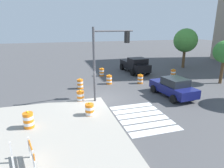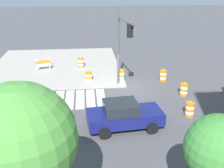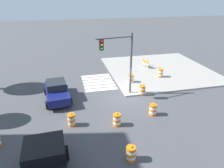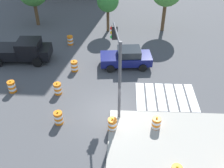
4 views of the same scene
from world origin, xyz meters
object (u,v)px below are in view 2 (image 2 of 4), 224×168
at_px(traffic_barrel_median_far, 190,109).
at_px(street_tree_streetside_near, 19,141).
at_px(traffic_barrel_near_corner, 121,75).
at_px(traffic_barrel_far_curb, 89,77).
at_px(traffic_light_pole, 123,40).
at_px(construction_barricade, 43,63).
at_px(sports_car, 124,115).
at_px(traffic_barrel_lane_center, 184,89).
at_px(traffic_barrel_opposite_curb, 163,76).
at_px(traffic_barrel_on_sidewalk, 81,63).
at_px(street_tree_streetside_mid, 219,150).

bearing_deg(traffic_barrel_median_far, street_tree_streetside_near, 45.63).
xyz_separation_m(traffic_barrel_near_corner, street_tree_streetside_near, (4.74, 15.01, 3.77)).
bearing_deg(traffic_barrel_far_curb, traffic_light_pole, 142.06).
bearing_deg(construction_barricade, sports_car, 119.14).
bearing_deg(traffic_barrel_near_corner, traffic_barrel_lane_center, 140.18).
distance_m(traffic_barrel_median_far, traffic_barrel_far_curb, 8.91).
bearing_deg(traffic_light_pole, traffic_barrel_opposite_curb, -154.67).
height_order(traffic_barrel_median_far, street_tree_streetside_near, street_tree_streetside_near).
distance_m(traffic_barrel_near_corner, traffic_barrel_lane_center, 5.46).
distance_m(sports_car, construction_barricade, 12.24).
bearing_deg(construction_barricade, street_tree_streetside_near, 96.55).
bearing_deg(traffic_light_pole, street_tree_streetside_near, 70.49).
bearing_deg(traffic_barrel_lane_center, traffic_barrel_median_far, 76.96).
relative_size(traffic_barrel_median_far, traffic_light_pole, 0.19).
bearing_deg(traffic_light_pole, traffic_barrel_near_corner, -95.15).
bearing_deg(sports_car, traffic_barrel_far_curb, -75.79).
distance_m(sports_car, traffic_barrel_lane_center, 6.53).
bearing_deg(traffic_barrel_opposite_curb, sports_car, 58.88).
relative_size(construction_barricade, street_tree_streetside_near, 0.24).
bearing_deg(sports_car, construction_barricade, -60.86).
relative_size(traffic_barrel_lane_center, traffic_barrel_opposite_curb, 1.00).
xyz_separation_m(traffic_barrel_median_far, traffic_light_pole, (3.66, -4.43, 3.46)).
height_order(sports_car, traffic_barrel_near_corner, sports_car).
distance_m(traffic_barrel_on_sidewalk, construction_barricade, 3.44).
distance_m(traffic_barrel_lane_center, traffic_light_pole, 5.74).
distance_m(traffic_barrel_near_corner, construction_barricade, 7.48).
xyz_separation_m(traffic_barrel_far_curb, traffic_barrel_on_sidewalk, (0.66, -3.60, 0.15)).
distance_m(traffic_barrel_near_corner, traffic_barrel_median_far, 7.47).
relative_size(traffic_barrel_opposite_curb, street_tree_streetside_near, 0.17).
xyz_separation_m(traffic_barrel_near_corner, traffic_barrel_lane_center, (-4.19, 3.49, 0.00)).
bearing_deg(traffic_light_pole, traffic_barrel_on_sidewalk, -60.21).
xyz_separation_m(traffic_barrel_opposite_curb, traffic_light_pole, (3.67, 1.74, 3.46)).
height_order(traffic_light_pole, street_tree_streetside_mid, traffic_light_pole).
xyz_separation_m(traffic_barrel_near_corner, street_tree_streetside_mid, (-1.14, 14.58, 2.76)).
bearing_deg(construction_barricade, traffic_barrel_opposite_curb, 161.12).
distance_m(traffic_barrel_median_far, traffic_barrel_opposite_curb, 6.17).
bearing_deg(street_tree_streetside_mid, traffic_barrel_median_far, -106.30).
bearing_deg(traffic_light_pole, traffic_barrel_far_curb, -37.94).
height_order(traffic_barrel_near_corner, traffic_light_pole, traffic_light_pole).
height_order(sports_car, traffic_barrel_far_curb, sports_car).
relative_size(sports_car, traffic_barrel_near_corner, 4.37).
xyz_separation_m(traffic_barrel_median_far, traffic_barrel_on_sidewalk, (6.86, -10.01, 0.15)).
xyz_separation_m(traffic_barrel_median_far, street_tree_streetside_near, (8.21, 8.39, 3.77)).
bearing_deg(traffic_barrel_on_sidewalk, sports_car, 102.96).
distance_m(sports_car, traffic_barrel_opposite_curb, 8.39).
height_order(traffic_barrel_lane_center, construction_barricade, construction_barricade).
height_order(traffic_barrel_median_far, traffic_barrel_on_sidewalk, traffic_barrel_on_sidewalk).
bearing_deg(sports_car, street_tree_streetside_mid, 106.00).
relative_size(traffic_barrel_near_corner, traffic_barrel_lane_center, 1.00).
xyz_separation_m(traffic_barrel_median_far, traffic_barrel_far_curb, (6.20, -6.41, 0.00)).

